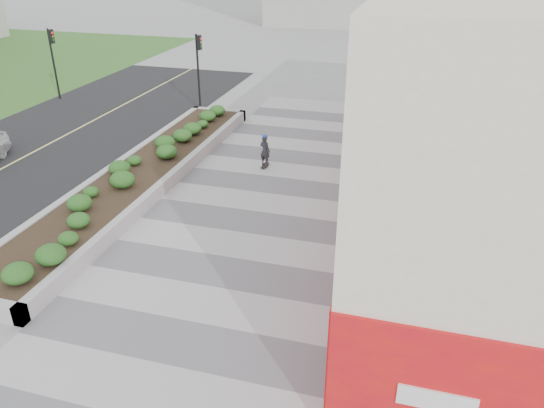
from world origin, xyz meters
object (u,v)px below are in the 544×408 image
at_px(traffic_signal_near, 199,60).
at_px(skateboarder, 265,150).
at_px(traffic_signal_far, 53,53).
at_px(planter, 140,173).

relative_size(traffic_signal_near, skateboarder, 2.81).
relative_size(traffic_signal_far, skateboarder, 2.81).
xyz_separation_m(planter, traffic_signal_near, (-1.73, 10.50, 2.34)).
distance_m(planter, skateboarder, 5.31).
xyz_separation_m(planter, traffic_signal_far, (-10.93, 10.00, 2.34)).
xyz_separation_m(traffic_signal_near, traffic_signal_far, (-9.20, -0.50, 0.00)).
height_order(traffic_signal_far, skateboarder, traffic_signal_far).
height_order(traffic_signal_near, traffic_signal_far, same).
bearing_deg(planter, traffic_signal_near, 99.35).
height_order(planter, traffic_signal_far, traffic_signal_far).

